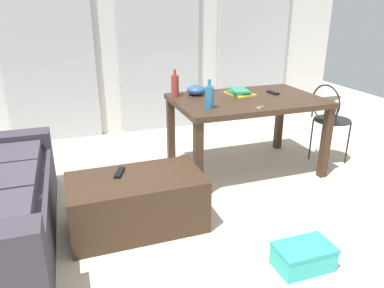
{
  "coord_description": "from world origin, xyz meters",
  "views": [
    {
      "loc": [
        -1.19,
        -1.22,
        1.59
      ],
      "look_at": [
        -0.17,
        1.67,
        0.41
      ],
      "focal_mm": 34.44,
      "sensor_mm": 36.0,
      "label": 1
    }
  ],
  "objects_px": {
    "craft_table": "(247,107)",
    "book_stack": "(240,92)",
    "tv_remote_primary": "(119,173)",
    "shoebox": "(303,256)",
    "coffee_table": "(137,202)",
    "wire_chair": "(329,114)",
    "bowl": "(196,90)",
    "bottle_far": "(209,97)",
    "tv_remote_on_table": "(273,93)",
    "bottle_near": "(175,85)",
    "scissors": "(261,107)"
  },
  "relations": [
    {
      "from": "coffee_table",
      "to": "craft_table",
      "type": "height_order",
      "value": "craft_table"
    },
    {
      "from": "craft_table",
      "to": "wire_chair",
      "type": "xyz_separation_m",
      "value": [
        0.87,
        -0.13,
        -0.12
      ]
    },
    {
      "from": "craft_table",
      "to": "bottle_near",
      "type": "xyz_separation_m",
      "value": [
        -0.63,
        0.28,
        0.2
      ]
    },
    {
      "from": "wire_chair",
      "to": "tv_remote_on_table",
      "type": "height_order",
      "value": "wire_chair"
    },
    {
      "from": "coffee_table",
      "to": "book_stack",
      "type": "distance_m",
      "value": 1.56
    },
    {
      "from": "bottle_near",
      "to": "scissors",
      "type": "height_order",
      "value": "bottle_near"
    },
    {
      "from": "tv_remote_primary",
      "to": "bowl",
      "type": "bearing_deg",
      "value": 64.72
    },
    {
      "from": "tv_remote_on_table",
      "to": "craft_table",
      "type": "bearing_deg",
      "value": -173.25
    },
    {
      "from": "craft_table",
      "to": "book_stack",
      "type": "relative_size",
      "value": 4.51
    },
    {
      "from": "bottle_far",
      "to": "scissors",
      "type": "relative_size",
      "value": 2.58
    },
    {
      "from": "book_stack",
      "to": "bottle_far",
      "type": "bearing_deg",
      "value": -141.73
    },
    {
      "from": "coffee_table",
      "to": "craft_table",
      "type": "distance_m",
      "value": 1.46
    },
    {
      "from": "bottle_far",
      "to": "bottle_near",
      "type": "bearing_deg",
      "value": 106.32
    },
    {
      "from": "book_stack",
      "to": "tv_remote_primary",
      "type": "bearing_deg",
      "value": -151.68
    },
    {
      "from": "bottle_near",
      "to": "craft_table",
      "type": "bearing_deg",
      "value": -24.44
    },
    {
      "from": "bottle_far",
      "to": "tv_remote_on_table",
      "type": "relative_size",
      "value": 1.71
    },
    {
      "from": "bottle_far",
      "to": "tv_remote_primary",
      "type": "bearing_deg",
      "value": -158.31
    },
    {
      "from": "coffee_table",
      "to": "tv_remote_primary",
      "type": "xyz_separation_m",
      "value": [
        -0.1,
        0.1,
        0.21
      ]
    },
    {
      "from": "wire_chair",
      "to": "shoebox",
      "type": "xyz_separation_m",
      "value": [
        -1.19,
        -1.34,
        -0.45
      ]
    },
    {
      "from": "bottle_near",
      "to": "tv_remote_primary",
      "type": "height_order",
      "value": "bottle_near"
    },
    {
      "from": "bowl",
      "to": "scissors",
      "type": "height_order",
      "value": "bowl"
    },
    {
      "from": "tv_remote_primary",
      "to": "shoebox",
      "type": "xyz_separation_m",
      "value": [
        1.0,
        -0.91,
        -0.34
      ]
    },
    {
      "from": "bottle_far",
      "to": "book_stack",
      "type": "xyz_separation_m",
      "value": [
        0.47,
        0.37,
        -0.08
      ]
    },
    {
      "from": "bowl",
      "to": "tv_remote_on_table",
      "type": "height_order",
      "value": "bowl"
    },
    {
      "from": "bowl",
      "to": "tv_remote_on_table",
      "type": "xyz_separation_m",
      "value": [
        0.74,
        -0.2,
        -0.04
      ]
    },
    {
      "from": "book_stack",
      "to": "shoebox",
      "type": "height_order",
      "value": "book_stack"
    },
    {
      "from": "wire_chair",
      "to": "book_stack",
      "type": "bearing_deg",
      "value": 162.11
    },
    {
      "from": "bottle_far",
      "to": "tv_remote_primary",
      "type": "xyz_separation_m",
      "value": [
        -0.84,
        -0.33,
        -0.42
      ]
    },
    {
      "from": "tv_remote_on_table",
      "to": "bottle_near",
      "type": "bearing_deg",
      "value": 161.26
    },
    {
      "from": "bottle_near",
      "to": "shoebox",
      "type": "height_order",
      "value": "bottle_near"
    },
    {
      "from": "tv_remote_primary",
      "to": "shoebox",
      "type": "bearing_deg",
      "value": -20.36
    },
    {
      "from": "bottle_far",
      "to": "scissors",
      "type": "xyz_separation_m",
      "value": [
        0.44,
        -0.11,
        -0.1
      ]
    },
    {
      "from": "bottle_far",
      "to": "tv_remote_on_table",
      "type": "xyz_separation_m",
      "value": [
        0.8,
        0.3,
        -0.09
      ]
    },
    {
      "from": "wire_chair",
      "to": "bowl",
      "type": "height_order",
      "value": "wire_chair"
    },
    {
      "from": "craft_table",
      "to": "shoebox",
      "type": "xyz_separation_m",
      "value": [
        -0.32,
        -1.47,
        -0.57
      ]
    },
    {
      "from": "coffee_table",
      "to": "book_stack",
      "type": "bearing_deg",
      "value": 33.64
    },
    {
      "from": "craft_table",
      "to": "tv_remote_on_table",
      "type": "bearing_deg",
      "value": 13.05
    },
    {
      "from": "wire_chair",
      "to": "scissors",
      "type": "relative_size",
      "value": 8.7
    },
    {
      "from": "bottle_near",
      "to": "tv_remote_on_table",
      "type": "bearing_deg",
      "value": -12.44
    },
    {
      "from": "bottle_far",
      "to": "bowl",
      "type": "bearing_deg",
      "value": 82.62
    },
    {
      "from": "wire_chair",
      "to": "bottle_near",
      "type": "relative_size",
      "value": 3.24
    },
    {
      "from": "bottle_far",
      "to": "bowl",
      "type": "distance_m",
      "value": 0.51
    },
    {
      "from": "craft_table",
      "to": "shoebox",
      "type": "height_order",
      "value": "craft_table"
    },
    {
      "from": "shoebox",
      "to": "bottle_near",
      "type": "bearing_deg",
      "value": 99.86
    },
    {
      "from": "bottle_far",
      "to": "shoebox",
      "type": "height_order",
      "value": "bottle_far"
    },
    {
      "from": "craft_table",
      "to": "bottle_near",
      "type": "bearing_deg",
      "value": 155.56
    },
    {
      "from": "coffee_table",
      "to": "tv_remote_primary",
      "type": "distance_m",
      "value": 0.26
    },
    {
      "from": "wire_chair",
      "to": "book_stack",
      "type": "xyz_separation_m",
      "value": [
        -0.87,
        0.28,
        0.24
      ]
    },
    {
      "from": "coffee_table",
      "to": "wire_chair",
      "type": "bearing_deg",
      "value": 14.15
    },
    {
      "from": "tv_remote_on_table",
      "to": "scissors",
      "type": "relative_size",
      "value": 1.51
    }
  ]
}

